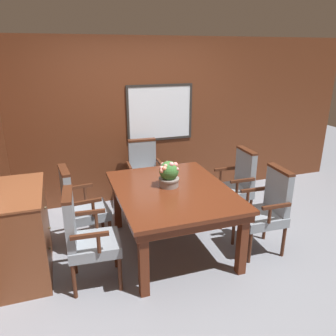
{
  "coord_description": "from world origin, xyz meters",
  "views": [
    {
      "loc": [
        -1.16,
        -3.0,
        2.24
      ],
      "look_at": [
        -0.02,
        0.38,
        0.96
      ],
      "focal_mm": 35.0,
      "sensor_mm": 36.0,
      "label": 1
    }
  ],
  "objects": [
    {
      "name": "chair_left_far",
      "position": [
        -1.04,
        0.6,
        0.55
      ],
      "size": [
        0.54,
        0.53,
        1.01
      ],
      "rotation": [
        0.0,
        0.0,
        1.67
      ],
      "color": "#472314",
      "rests_on": "ground_plane"
    },
    {
      "name": "wall_back",
      "position": [
        0.0,
        1.79,
        1.23
      ],
      "size": [
        7.2,
        0.08,
        2.45
      ],
      "color": "#5B2D19",
      "rests_on": "ground_plane"
    },
    {
      "name": "chair_head_far",
      "position": [
        -0.04,
        1.44,
        0.55
      ],
      "size": [
        0.51,
        0.52,
        1.01
      ],
      "rotation": [
        0.0,
        0.0,
        -0.05
      ],
      "color": "#472314",
      "rests_on": "ground_plane"
    },
    {
      "name": "ground_plane",
      "position": [
        0.0,
        0.0,
        0.0
      ],
      "size": [
        14.0,
        14.0,
        0.0
      ],
      "primitive_type": "plane",
      "color": "gray"
    },
    {
      "name": "sideboard_cabinet",
      "position": [
        -1.64,
        0.27,
        0.47
      ],
      "size": [
        0.5,
        0.96,
        0.95
      ],
      "color": "brown",
      "rests_on": "ground_plane"
    },
    {
      "name": "chair_left_near",
      "position": [
        -1.04,
        -0.12,
        0.55
      ],
      "size": [
        0.53,
        0.52,
        1.01
      ],
      "rotation": [
        0.0,
        0.0,
        1.5
      ],
      "color": "#472314",
      "rests_on": "ground_plane"
    },
    {
      "name": "dining_table",
      "position": [
        -0.02,
        0.23,
        0.67
      ],
      "size": [
        1.27,
        1.59,
        0.76
      ],
      "color": "#562614",
      "rests_on": "ground_plane"
    },
    {
      "name": "chair_right_far",
      "position": [
        1.03,
        0.6,
        0.55
      ],
      "size": [
        0.51,
        0.5,
        1.01
      ],
      "rotation": [
        0.0,
        0.0,
        -1.59
      ],
      "color": "#472314",
      "rests_on": "ground_plane"
    },
    {
      "name": "potted_plant",
      "position": [
        -0.03,
        0.31,
        0.92
      ],
      "size": [
        0.24,
        0.25,
        0.31
      ],
      "color": "gray",
      "rests_on": "dining_table"
    },
    {
      "name": "chair_right_near",
      "position": [
        0.99,
        -0.16,
        0.55
      ],
      "size": [
        0.51,
        0.51,
        1.01
      ],
      "rotation": [
        0.0,
        0.0,
        -1.6
      ],
      "color": "#472314",
      "rests_on": "ground_plane"
    }
  ]
}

